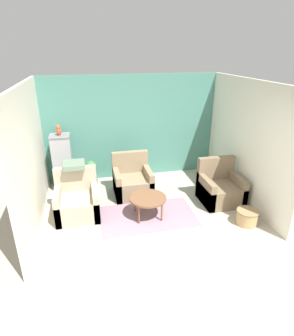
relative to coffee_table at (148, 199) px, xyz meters
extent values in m
plane|color=#B2A893|center=(0.07, -1.34, -0.40)|extent=(20.00, 20.00, 0.00)
cube|color=#4C897A|center=(0.07, 2.10, 0.90)|extent=(4.45, 0.06, 2.61)
cube|color=silver|center=(-2.13, 0.37, 0.90)|extent=(0.06, 3.41, 2.61)
cube|color=silver|center=(2.26, 0.37, 0.90)|extent=(0.06, 3.41, 2.61)
cube|color=gray|center=(0.00, 0.00, -0.39)|extent=(1.92, 1.14, 0.01)
cylinder|color=brown|center=(0.00, 0.00, 0.02)|extent=(0.74, 0.74, 0.04)
cylinder|color=brown|center=(-0.23, -0.23, -0.20)|extent=(0.04, 0.04, 0.40)
cylinder|color=brown|center=(0.23, -0.23, -0.20)|extent=(0.04, 0.04, 0.40)
cylinder|color=brown|center=(-0.23, 0.23, -0.20)|extent=(0.04, 0.04, 0.40)
cylinder|color=brown|center=(0.23, 0.23, -0.20)|extent=(0.04, 0.04, 0.40)
cube|color=tan|center=(-1.38, 0.33, -0.18)|extent=(0.85, 0.81, 0.43)
cube|color=tan|center=(-1.38, 0.67, 0.29)|extent=(0.85, 0.14, 0.51)
cube|color=tan|center=(-1.74, 0.33, -0.10)|extent=(0.12, 0.81, 0.61)
cube|color=tan|center=(-1.02, 0.33, -0.10)|extent=(0.12, 0.81, 0.61)
cube|color=#7A664C|center=(1.70, 0.22, -0.18)|extent=(0.85, 0.81, 0.43)
cube|color=#7A664C|center=(1.70, 0.55, 0.29)|extent=(0.85, 0.14, 0.51)
cube|color=#7A664C|center=(1.33, 0.22, -0.10)|extent=(0.12, 0.81, 0.61)
cube|color=#7A664C|center=(2.06, 0.22, -0.10)|extent=(0.12, 0.81, 0.61)
cube|color=#8E7A5B|center=(-0.13, 1.00, -0.18)|extent=(0.85, 0.81, 0.43)
cube|color=#8E7A5B|center=(-0.13, 1.33, 0.29)|extent=(0.85, 0.14, 0.51)
cube|color=#8E7A5B|center=(-0.49, 1.00, -0.10)|extent=(0.12, 0.81, 0.61)
cube|color=#8E7A5B|center=(0.23, 1.00, -0.10)|extent=(0.12, 0.81, 0.61)
cube|color=slate|center=(-1.68, 1.66, -0.37)|extent=(0.44, 0.44, 0.07)
cube|color=#A8A8AD|center=(-1.68, 1.66, 0.29)|extent=(0.43, 0.43, 1.25)
cube|color=slate|center=(-1.68, 1.66, 0.93)|extent=(0.45, 0.45, 0.03)
ellipsoid|color=#D14C2D|center=(-1.68, 1.66, 1.04)|extent=(0.11, 0.14, 0.18)
sphere|color=#D14C2D|center=(-1.68, 1.65, 1.14)|extent=(0.10, 0.10, 0.10)
cone|color=gold|center=(-1.68, 1.60, 1.13)|extent=(0.04, 0.04, 0.04)
cone|color=#D14C2D|center=(-1.68, 1.73, 1.02)|extent=(0.06, 0.12, 0.15)
cylinder|color=#66605B|center=(-1.04, 1.77, -0.30)|extent=(0.26, 0.26, 0.19)
cylinder|color=brown|center=(-1.04, 1.77, -0.11)|extent=(0.03, 0.03, 0.20)
sphere|color=#427F42|center=(-1.04, 1.77, 0.08)|extent=(0.25, 0.25, 0.25)
sphere|color=#427F42|center=(-1.11, 1.80, 0.04)|extent=(0.15, 0.15, 0.15)
sphere|color=#427F42|center=(-0.97, 1.75, 0.05)|extent=(0.14, 0.14, 0.14)
cylinder|color=tan|center=(1.82, -0.68, -0.25)|extent=(0.40, 0.40, 0.29)
cylinder|color=olive|center=(1.82, -0.68, -0.12)|extent=(0.42, 0.42, 0.02)
cube|color=slate|center=(-1.38, 0.67, 0.59)|extent=(0.42, 0.42, 0.10)
camera|label=1|loc=(-1.10, -4.76, 2.76)|focal=30.00mm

